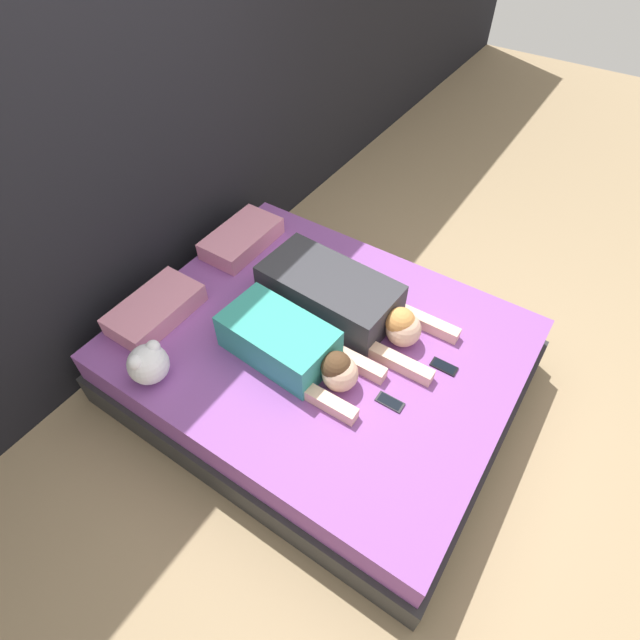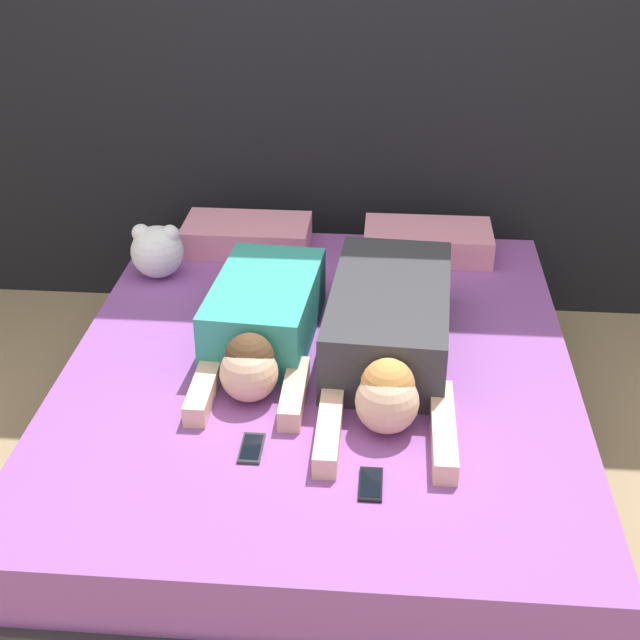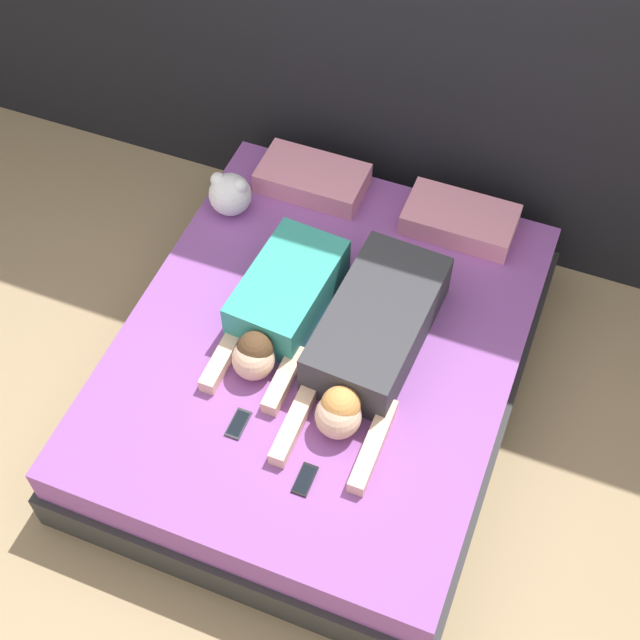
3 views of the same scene
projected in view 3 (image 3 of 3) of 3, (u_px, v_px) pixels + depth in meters
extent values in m
plane|color=#9E8460|center=(320.00, 391.00, 4.32)|extent=(12.00, 12.00, 0.00)
cube|color=black|center=(422.00, 16.00, 3.96)|extent=(12.00, 0.06, 2.60)
cube|color=#2D2D2D|center=(320.00, 378.00, 4.23)|extent=(1.78, 2.17, 0.22)
cube|color=#8C4C9E|center=(320.00, 353.00, 4.06)|extent=(1.72, 2.11, 0.20)
cube|color=pink|center=(312.00, 178.00, 4.50)|extent=(0.54, 0.30, 0.12)
cube|color=pink|center=(460.00, 220.00, 4.33)|extent=(0.54, 0.30, 0.12)
cube|color=teal|center=(288.00, 290.00, 4.00)|extent=(0.38, 0.63, 0.22)
sphere|color=beige|center=(253.00, 359.00, 3.80)|extent=(0.19, 0.19, 0.19)
sphere|color=#4C331E|center=(255.00, 349.00, 3.78)|extent=(0.16, 0.16, 0.16)
cube|color=beige|center=(222.00, 359.00, 3.87)|extent=(0.07, 0.33, 0.07)
cube|color=beige|center=(284.00, 379.00, 3.81)|extent=(0.07, 0.33, 0.07)
cube|color=#333338|center=(378.00, 324.00, 3.88)|extent=(0.44, 0.81, 0.24)
sphere|color=beige|center=(338.00, 416.00, 3.63)|extent=(0.19, 0.19, 0.19)
sphere|color=#D18C47|center=(341.00, 406.00, 3.61)|extent=(0.17, 0.17, 0.17)
cube|color=beige|center=(296.00, 419.00, 3.69)|extent=(0.07, 0.43, 0.07)
cube|color=beige|center=(373.00, 445.00, 3.62)|extent=(0.07, 0.43, 0.07)
cube|color=#2D2D33|center=(238.00, 424.00, 3.71)|extent=(0.07, 0.14, 0.01)
cube|color=black|center=(238.00, 423.00, 3.71)|extent=(0.06, 0.12, 0.00)
cube|color=black|center=(305.00, 480.00, 3.56)|extent=(0.07, 0.14, 0.01)
cube|color=black|center=(305.00, 479.00, 3.56)|extent=(0.06, 0.12, 0.00)
sphere|color=white|center=(230.00, 194.00, 4.36)|extent=(0.21, 0.21, 0.21)
sphere|color=white|center=(218.00, 180.00, 4.31)|extent=(0.07, 0.07, 0.07)
sphere|color=white|center=(240.00, 186.00, 4.29)|extent=(0.07, 0.07, 0.07)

